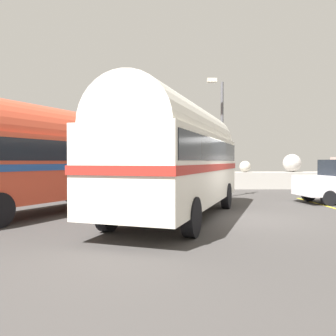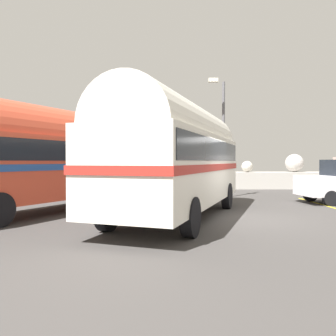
% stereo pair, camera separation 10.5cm
% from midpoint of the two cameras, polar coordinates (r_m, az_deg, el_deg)
% --- Properties ---
extents(ground, '(32.00, 26.00, 0.02)m').
position_cam_midpoint_polar(ground, '(11.11, 12.41, -8.23)').
color(ground, '#3E3B39').
extents(breakwater, '(31.36, 1.80, 2.42)m').
position_cam_midpoint_polar(breakwater, '(22.64, 5.15, -1.66)').
color(breakwater, '#AEAAA2').
rests_on(breakwater, ground).
extents(vintage_coach, '(5.14, 8.89, 3.70)m').
position_cam_midpoint_polar(vintage_coach, '(10.81, 2.11, 2.39)').
color(vintage_coach, black).
rests_on(vintage_coach, ground).
extents(second_coach, '(6.20, 8.68, 3.70)m').
position_cam_midpoint_polar(second_coach, '(12.71, -19.72, 2.14)').
color(second_coach, black).
rests_on(second_coach, ground).
extents(lamp_post, '(0.90, 0.94, 5.66)m').
position_cam_midpoint_polar(lamp_post, '(16.74, 9.19, 5.98)').
color(lamp_post, '#5B5B60').
rests_on(lamp_post, ground).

